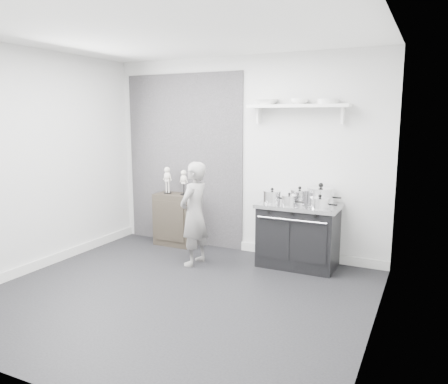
{
  "coord_description": "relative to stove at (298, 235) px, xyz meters",
  "views": [
    {
      "loc": [
        2.4,
        -3.76,
        1.89
      ],
      "look_at": [
        0.12,
        0.95,
        0.98
      ],
      "focal_mm": 35.0,
      "sensor_mm": 36.0,
      "label": 1
    }
  ],
  "objects": [
    {
      "name": "ground",
      "position": [
        -0.91,
        -1.48,
        -0.41
      ],
      "size": [
        4.0,
        4.0,
        0.0
      ],
      "primitive_type": "plane",
      "color": "black",
      "rests_on": "ground"
    },
    {
      "name": "room_shell",
      "position": [
        -1.0,
        -1.33,
        1.23
      ],
      "size": [
        4.02,
        3.62,
        2.71
      ],
      "color": "silver",
      "rests_on": "ground"
    },
    {
      "name": "wall_shelf",
      "position": [
        -0.11,
        0.2,
        1.6
      ],
      "size": [
        1.3,
        0.26,
        0.24
      ],
      "color": "white",
      "rests_on": "room_shell"
    },
    {
      "name": "stove",
      "position": [
        0.0,
        0.0,
        0.0
      ],
      "size": [
        1.01,
        0.63,
        0.81
      ],
      "color": "black",
      "rests_on": "ground"
    },
    {
      "name": "side_cabinet",
      "position": [
        -1.91,
        0.13,
        -0.02
      ],
      "size": [
        0.59,
        0.34,
        0.77
      ],
      "primitive_type": "cube",
      "color": "black",
      "rests_on": "ground"
    },
    {
      "name": "child",
      "position": [
        -1.22,
        -0.52,
        0.26
      ],
      "size": [
        0.36,
        0.51,
        1.33
      ],
      "primitive_type": "imported",
      "rotation": [
        0.0,
        0.0,
        -1.66
      ],
      "color": "gray",
      "rests_on": "ground"
    },
    {
      "name": "pot_front_left",
      "position": [
        -0.32,
        -0.1,
        0.48
      ],
      "size": [
        0.31,
        0.22,
        0.2
      ],
      "color": "silver",
      "rests_on": "stove"
    },
    {
      "name": "pot_back_left",
      "position": [
        -0.03,
        0.11,
        0.48
      ],
      "size": [
        0.33,
        0.24,
        0.21
      ],
      "color": "silver",
      "rests_on": "stove"
    },
    {
      "name": "pot_back_right",
      "position": [
        0.24,
        0.11,
        0.51
      ],
      "size": [
        0.43,
        0.34,
        0.27
      ],
      "color": "silver",
      "rests_on": "stove"
    },
    {
      "name": "pot_front_right",
      "position": [
        0.3,
        -0.16,
        0.47
      ],
      "size": [
        0.33,
        0.24,
        0.17
      ],
      "color": "silver",
      "rests_on": "stove"
    },
    {
      "name": "pot_front_center",
      "position": [
        -0.08,
        -0.17,
        0.47
      ],
      "size": [
        0.27,
        0.19,
        0.16
      ],
      "color": "silver",
      "rests_on": "stove"
    },
    {
      "name": "skeleton_full",
      "position": [
        -2.04,
        0.13,
        0.59
      ],
      "size": [
        0.13,
        0.08,
        0.45
      ],
      "primitive_type": null,
      "color": "beige",
      "rests_on": "side_cabinet"
    },
    {
      "name": "skeleton_torso",
      "position": [
        -1.76,
        0.13,
        0.57
      ],
      "size": [
        0.12,
        0.07,
        0.41
      ],
      "primitive_type": null,
      "color": "beige",
      "rests_on": "side_cabinet"
    },
    {
      "name": "bowl_large",
      "position": [
        -0.53,
        0.19,
        1.67
      ],
      "size": [
        0.29,
        0.29,
        0.07
      ],
      "primitive_type": "imported",
      "color": "white",
      "rests_on": "wall_shelf"
    },
    {
      "name": "bowl_small",
      "position": [
        -0.09,
        0.19,
        1.67
      ],
      "size": [
        0.23,
        0.23,
        0.07
      ],
      "primitive_type": "imported",
      "color": "white",
      "rests_on": "wall_shelf"
    },
    {
      "name": "plate_stack",
      "position": [
        0.27,
        0.19,
        1.66
      ],
      "size": [
        0.26,
        0.26,
        0.06
      ],
      "primitive_type": "cylinder",
      "color": "silver",
      "rests_on": "wall_shelf"
    }
  ]
}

